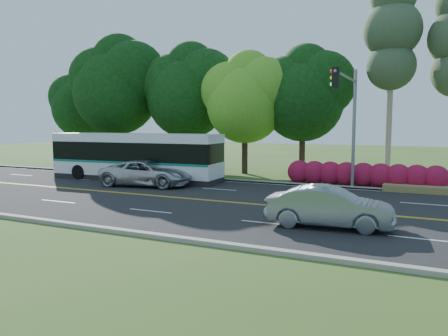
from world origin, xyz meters
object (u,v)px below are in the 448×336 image
at_px(sedan, 329,207).
at_px(suv, 147,173).
at_px(traffic_signal, 349,109).
at_px(transit_bus, 135,157).

distance_m(sedan, suv, 13.86).
xyz_separation_m(sedan, suv, (-12.48, 6.03, 0.02)).
xyz_separation_m(traffic_signal, suv, (-11.66, -2.54, -3.86)).
bearing_deg(suv, sedan, -124.73).
xyz_separation_m(transit_bus, sedan, (14.83, -8.05, -0.80)).
bearing_deg(sedan, traffic_signal, 0.01).
relative_size(traffic_signal, sedan, 1.51).
bearing_deg(suv, traffic_signal, -86.64).
relative_size(traffic_signal, suv, 1.23).
relative_size(transit_bus, suv, 2.15).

